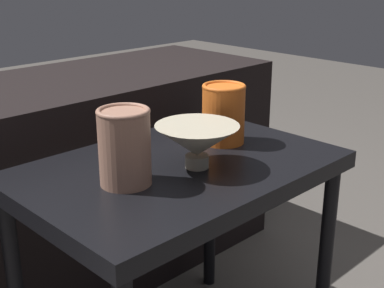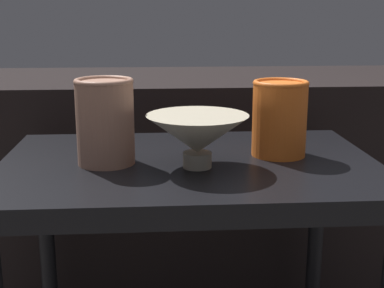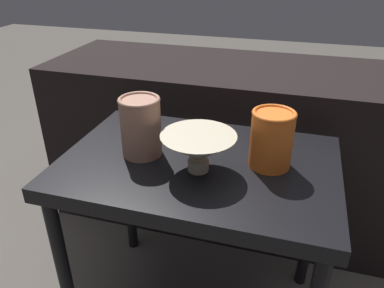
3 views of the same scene
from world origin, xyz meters
TOP-DOWN VIEW (x-y plane):
  - table at (0.00, 0.00)m, footprint 0.71×0.48m
  - couch_backdrop at (0.00, 0.55)m, footprint 1.45×0.50m
  - bowl at (0.01, -0.05)m, footprint 0.18×0.18m
  - vase_textured_left at (-0.15, -0.01)m, footprint 0.11×0.11m
  - vase_colorful_right at (0.18, 0.03)m, footprint 0.11×0.11m

SIDE VIEW (x-z plane):
  - couch_backdrop at x=0.00m, z-range 0.00..0.65m
  - table at x=0.00m, z-range 0.21..0.77m
  - bowl at x=0.01m, z-range 0.57..0.67m
  - vase_colorful_right at x=0.18m, z-range 0.56..0.71m
  - vase_textured_left at x=-0.15m, z-range 0.56..0.72m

